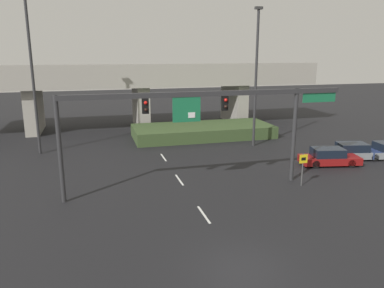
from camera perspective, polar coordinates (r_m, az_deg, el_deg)
ground_plane at (r=17.03m, az=7.37°, el=-17.99°), size 160.00×160.00×0.00m
lane_markings at (r=29.89m, az=-3.28°, el=-3.60°), size 0.14×20.75×0.01m
signal_gantry at (r=24.04m, az=1.79°, el=5.22°), size 18.78×0.44×6.53m
speed_limit_sign at (r=26.49m, az=16.54°, el=-3.10°), size 0.60×0.11×2.29m
highway_light_pole_near at (r=36.16m, az=9.73°, el=10.30°), size 0.70×0.36×12.93m
highway_light_pole_far at (r=35.56m, az=-23.22°, el=10.59°), size 0.70×0.36×14.47m
overpass_bridge at (r=46.07m, az=-7.92°, el=9.20°), size 43.04×7.97×7.67m
grass_embankment at (r=40.47m, az=1.65°, el=1.98°), size 14.85×6.08×1.26m
parked_sedan_near_right at (r=32.34m, az=20.14°, el=-1.89°), size 4.97×2.70×1.41m
parked_sedan_mid_right at (r=34.96m, az=23.36°, el=-1.06°), size 4.90×2.79×1.39m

